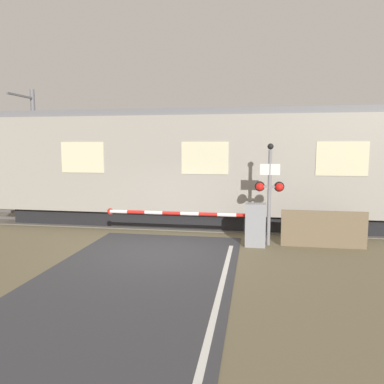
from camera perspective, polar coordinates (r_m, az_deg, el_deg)
ground_plane at (r=10.75m, az=-5.20°, el=-9.18°), size 80.00×80.00×0.00m
track_bed at (r=14.82m, az=-0.94°, el=-4.53°), size 36.00×3.20×0.13m
train at (r=14.39m, az=2.79°, el=3.83°), size 16.21×3.16×4.29m
crossing_barrier at (r=11.38m, az=8.00°, el=-4.73°), size 4.97×0.44×1.29m
signal_post at (r=11.40m, az=11.73°, el=0.64°), size 0.87×0.26×3.07m
catenary_pole at (r=19.04m, az=-22.91°, el=6.30°), size 0.20×1.90×5.58m
roadside_fence at (r=11.75m, az=19.41°, el=-5.39°), size 2.45×0.06×1.10m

